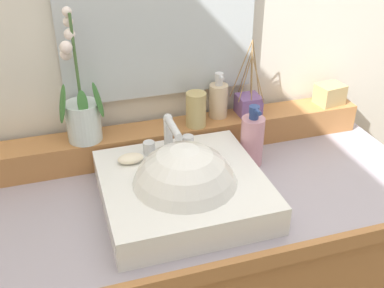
# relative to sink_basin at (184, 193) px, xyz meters

# --- Properties ---
(back_ledge) EXTENTS (1.20, 0.11, 0.09)m
(back_ledge) POSITION_rel_sink_basin_xyz_m (0.06, 0.27, 0.01)
(back_ledge) COLOR #AD713E
(back_ledge) RESTS_ON vanity_cabinet
(sink_basin) EXTENTS (0.41, 0.40, 0.29)m
(sink_basin) POSITION_rel_sink_basin_xyz_m (0.00, 0.00, 0.00)
(sink_basin) COLOR white
(sink_basin) RESTS_ON vanity_cabinet
(soap_bar) EXTENTS (0.07, 0.04, 0.02)m
(soap_bar) POSITION_rel_sink_basin_xyz_m (-0.11, 0.12, 0.05)
(soap_bar) COLOR beige
(soap_bar) RESTS_ON sink_basin
(potted_plant) EXTENTS (0.13, 0.10, 0.37)m
(potted_plant) POSITION_rel_sink_basin_xyz_m (-0.22, 0.27, 0.14)
(potted_plant) COLOR silver
(potted_plant) RESTS_ON back_ledge
(soap_dispenser) EXTENTS (0.06, 0.06, 0.14)m
(soap_dispenser) POSITION_rel_sink_basin_xyz_m (0.20, 0.29, 0.11)
(soap_dispenser) COLOR beige
(soap_dispenser) RESTS_ON back_ledge
(tumbler_cup) EXTENTS (0.06, 0.06, 0.11)m
(tumbler_cup) POSITION_rel_sink_basin_xyz_m (0.11, 0.25, 0.10)
(tumbler_cup) COLOR tan
(tumbler_cup) RESTS_ON back_ledge
(reed_diffuser) EXTENTS (0.09, 0.10, 0.24)m
(reed_diffuser) POSITION_rel_sink_basin_xyz_m (0.29, 0.28, 0.08)
(reed_diffuser) COLOR #7A5596
(reed_diffuser) RESTS_ON back_ledge
(trinket_box) EXTENTS (0.09, 0.08, 0.07)m
(trinket_box) POSITION_rel_sink_basin_xyz_m (0.58, 0.27, 0.08)
(trinket_box) COLOR tan
(trinket_box) RESTS_ON back_ledge
(lotion_bottle) EXTENTS (0.07, 0.07, 0.19)m
(lotion_bottle) POSITION_rel_sink_basin_xyz_m (0.25, 0.14, 0.04)
(lotion_bottle) COLOR #D08F9D
(lotion_bottle) RESTS_ON vanity_cabinet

